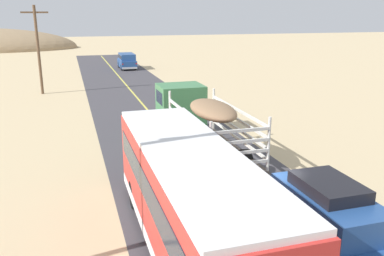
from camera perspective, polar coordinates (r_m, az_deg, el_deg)
The scene contains 8 objects.
ground_plane at distance 13.79m, azimuth 8.06°, elevation -13.95°, with size 240.00×240.00×0.00m, color #CCB284.
road_surface at distance 13.78m, azimuth 8.06°, elevation -13.91°, with size 8.00×120.00×0.02m, color #423F44.
road_centre_line at distance 13.78m, azimuth 8.06°, elevation -13.87°, with size 0.16×117.60×0.00m, color #D8CC4C.
suv_near at distance 12.53m, azimuth 18.31°, elevation -11.90°, with size 1.90×4.62×2.29m.
livestock_truck at distance 21.20m, azimuth -0.06°, elevation 2.15°, with size 2.53×9.70×3.02m.
bus at distance 11.72m, azimuth -0.37°, elevation -9.78°, with size 2.54×10.00×3.21m.
car_far at distance 52.68m, azimuth -9.19°, elevation 9.43°, with size 1.90×4.62×1.93m.
power_pole_mid at distance 37.56m, azimuth -20.94°, elevation 10.62°, with size 2.20×0.24×7.52m.
Camera 1 is at (-5.23, -10.78, 6.82)m, focal length 37.73 mm.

